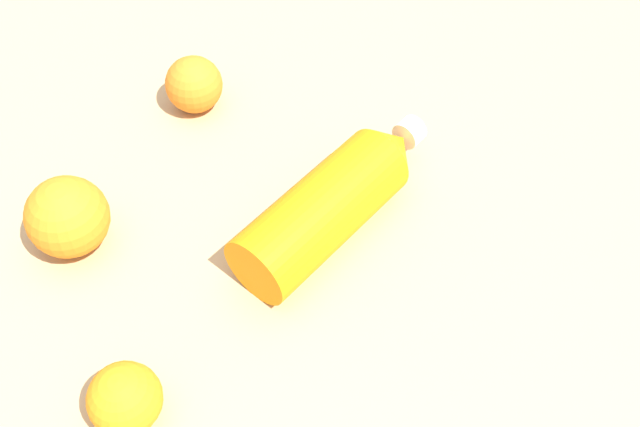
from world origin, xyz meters
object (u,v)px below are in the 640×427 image
(water_bottle, at_px, (335,200))
(orange_0, at_px, (194,84))
(orange_1, at_px, (125,399))
(orange_2, at_px, (67,217))

(water_bottle, height_order, orange_0, water_bottle)
(orange_1, bearing_deg, orange_2, 124.37)
(water_bottle, relative_size, orange_0, 3.72)
(water_bottle, relative_size, orange_1, 3.86)
(orange_0, bearing_deg, orange_2, -106.92)
(orange_0, xyz_separation_m, orange_1, (0.05, -0.39, -0.00))
(orange_1, bearing_deg, orange_0, 97.41)
(orange_0, height_order, orange_2, orange_2)
(water_bottle, distance_m, orange_1, 0.28)
(orange_0, distance_m, orange_2, 0.23)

